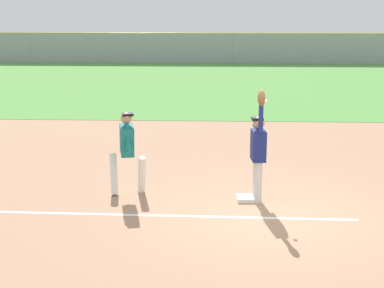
{
  "coord_description": "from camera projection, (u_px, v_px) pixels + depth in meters",
  "views": [
    {
      "loc": [
        -0.99,
        -10.54,
        3.88
      ],
      "look_at": [
        -1.49,
        1.26,
        1.05
      ],
      "focal_mm": 55.55,
      "sensor_mm": 36.0,
      "label": 1
    }
  ],
  "objects": [
    {
      "name": "parked_car_silver",
      "position": [
        314.0,
        50.0,
        40.87
      ],
      "size": [
        4.56,
        2.45,
        1.25
      ],
      "rotation": [
        0.0,
        0.0,
        -0.1
      ],
      "color": "#B7B7BC",
      "rests_on": "ground_plane"
    },
    {
      "name": "chalk_foul_line",
      "position": [
        37.0,
        213.0,
        11.22
      ],
      "size": [
        12.0,
        0.36,
        0.01
      ],
      "primitive_type": "cube",
      "rotation": [
        0.0,
        0.0,
        -0.02
      ],
      "color": "white",
      "rests_on": "ground_plane"
    },
    {
      "name": "outfield_grass",
      "position": [
        237.0,
        83.0,
        29.11
      ],
      "size": [
        52.68,
        19.2,
        0.01
      ],
      "primitive_type": "cube",
      "color": "#549342",
      "rests_on": "ground_plane"
    },
    {
      "name": "baseball",
      "position": [
        266.0,
        101.0,
        11.55
      ],
      "size": [
        0.07,
        0.07,
        0.07
      ],
      "primitive_type": "sphere",
      "color": "white"
    },
    {
      "name": "parked_car_green",
      "position": [
        234.0,
        50.0,
        40.93
      ],
      "size": [
        4.5,
        2.31,
        1.25
      ],
      "rotation": [
        0.0,
        0.0,
        -0.06
      ],
      "color": "#1E6B33",
      "rests_on": "ground_plane"
    },
    {
      "name": "runner",
      "position": [
        127.0,
        147.0,
        12.09
      ],
      "size": [
        0.83,
        0.84,
        1.72
      ],
      "rotation": [
        0.0,
        0.0,
        0.24
      ],
      "color": "white",
      "rests_on": "ground_plane"
    },
    {
      "name": "first_base",
      "position": [
        246.0,
        198.0,
        11.92
      ],
      "size": [
        0.39,
        0.39,
        0.08
      ],
      "primitive_type": "cube",
      "rotation": [
        0.0,
        0.0,
        0.04
      ],
      "color": "white",
      "rests_on": "ground_plane"
    },
    {
      "name": "fielder",
      "position": [
        258.0,
        147.0,
        11.6
      ],
      "size": [
        0.3,
        0.9,
        2.28
      ],
      "rotation": [
        0.0,
        0.0,
        3.23
      ],
      "color": "silver",
      "rests_on": "ground_plane"
    },
    {
      "name": "outfield_fence",
      "position": [
        233.0,
        48.0,
        38.21
      ],
      "size": [
        52.76,
        0.08,
        1.96
      ],
      "color": "#93999E",
      "rests_on": "ground_plane"
    },
    {
      "name": "parked_car_red",
      "position": [
        137.0,
        50.0,
        40.9
      ],
      "size": [
        4.47,
        2.26,
        1.25
      ],
      "rotation": [
        0.0,
        0.0,
        -0.04
      ],
      "color": "#B21E1E",
      "rests_on": "ground_plane"
    },
    {
      "name": "ground_plane",
      "position": [
        269.0,
        215.0,
        11.11
      ],
      "size": [
        81.44,
        81.44,
        0.0
      ],
      "primitive_type": "plane",
      "color": "tan"
    }
  ]
}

